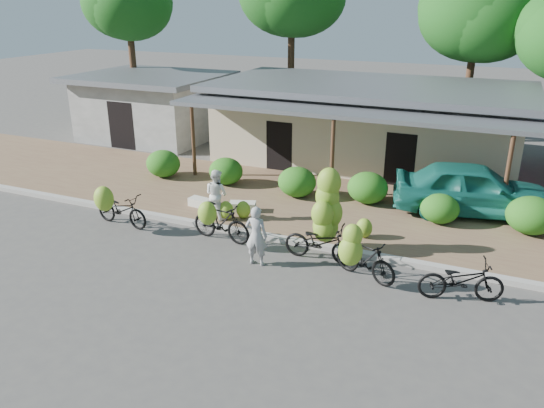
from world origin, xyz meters
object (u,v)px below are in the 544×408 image
(bike_far_left, at_px, (119,208))
(bike_right, at_px, (362,256))
(sack_far, at_px, (200,202))
(vendor, at_px, (256,236))
(bystander, at_px, (216,194))
(bike_center, at_px, (324,225))
(tree_center_right, at_px, (474,12))
(sack_near, at_px, (243,206))
(bike_far_right, at_px, (461,280))
(teal_van, at_px, (473,189))
(bike_left, at_px, (219,221))
(tree_back_left, at_px, (126,1))

(bike_far_left, height_order, bike_right, bike_right)
(bike_right, bearing_deg, sack_far, 89.06)
(vendor, bearing_deg, bike_right, 179.85)
(bike_far_left, xyz_separation_m, bystander, (2.56, 1.56, 0.31))
(bike_center, bearing_deg, tree_center_right, -7.68)
(tree_center_right, distance_m, sack_near, 15.40)
(bike_far_right, relative_size, sack_far, 2.76)
(bike_center, distance_m, vendor, 1.87)
(bike_center, height_order, bike_right, bike_center)
(bike_right, height_order, bystander, bystander)
(teal_van, bearing_deg, bike_far_left, 105.27)
(bike_left, distance_m, sack_far, 2.68)
(sack_near, bearing_deg, tree_back_left, 139.97)
(bike_center, xyz_separation_m, bystander, (-3.86, 1.02, -0.03))
(bystander, bearing_deg, bike_center, 179.33)
(bike_far_left, relative_size, bike_center, 0.82)
(bike_far_right, relative_size, teal_van, 0.42)
(tree_center_right, relative_size, bystander, 5.09)
(sack_near, relative_size, vendor, 0.52)
(bike_right, bearing_deg, bystander, 91.11)
(sack_far, distance_m, bystander, 1.35)
(tree_center_right, relative_size, sack_near, 9.51)
(bike_center, height_order, sack_near, bike_center)
(bike_center, bearing_deg, vendor, 127.95)
(bystander, bearing_deg, bike_far_left, 45.48)
(bike_left, height_order, bike_far_right, bike_left)
(bystander, bearing_deg, vendor, 152.04)
(tree_back_left, distance_m, sack_near, 16.29)
(tree_back_left, xyz_separation_m, bystander, (11.04, -10.51, -5.60))
(tree_back_left, relative_size, tree_center_right, 1.03)
(tree_back_left, relative_size, sack_far, 11.09)
(bike_right, xyz_separation_m, bystander, (-5.16, 1.92, 0.23))
(sack_far, relative_size, teal_van, 0.15)
(bike_far_right, bearing_deg, bike_left, 67.86)
(bystander, bearing_deg, tree_center_right, -98.97)
(bike_right, relative_size, sack_far, 2.46)
(bystander, relative_size, teal_van, 0.32)
(bike_far_right, height_order, bystander, bystander)
(sack_far, bearing_deg, sack_near, 7.96)
(bike_left, height_order, teal_van, teal_van)
(sack_far, bearing_deg, bike_right, -22.48)
(sack_far, distance_m, vendor, 4.43)
(bike_left, distance_m, bike_far_right, 6.73)
(bike_far_left, relative_size, teal_van, 0.41)
(bike_left, xyz_separation_m, bystander, (-0.81, 1.30, 0.28))
(bike_far_left, bearing_deg, tree_center_right, -22.66)
(tree_center_right, distance_m, teal_van, 11.67)
(bike_left, relative_size, teal_van, 0.39)
(sack_far, xyz_separation_m, teal_van, (8.34, 2.97, 0.70))
(sack_far, relative_size, vendor, 0.46)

